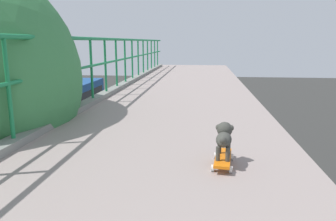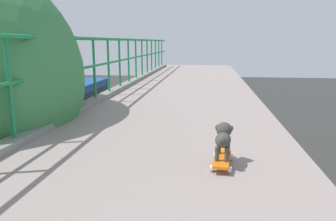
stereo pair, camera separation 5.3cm
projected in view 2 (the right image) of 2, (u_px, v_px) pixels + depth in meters
The scene contains 3 objects.
city_bus at pixel (68, 104), 23.96m from camera, with size 2.77×11.97×3.08m.
toy_skateboard at pixel (222, 159), 2.86m from camera, with size 0.22×0.50×0.08m.
small_dog at pixel (223, 137), 2.85m from camera, with size 0.17×0.37×0.29m.
Camera 2 is at (1.77, -0.16, 6.27)m, focal length 34.76 mm.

